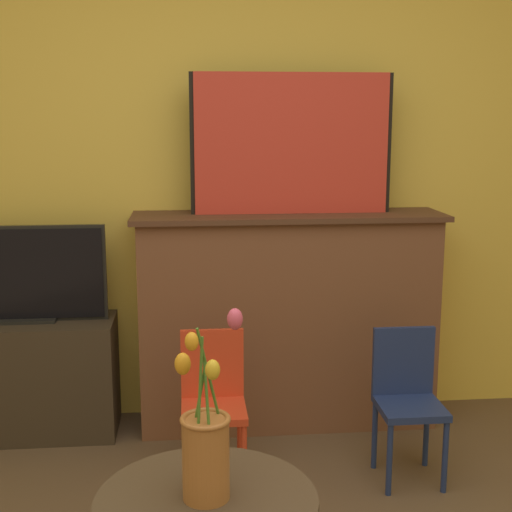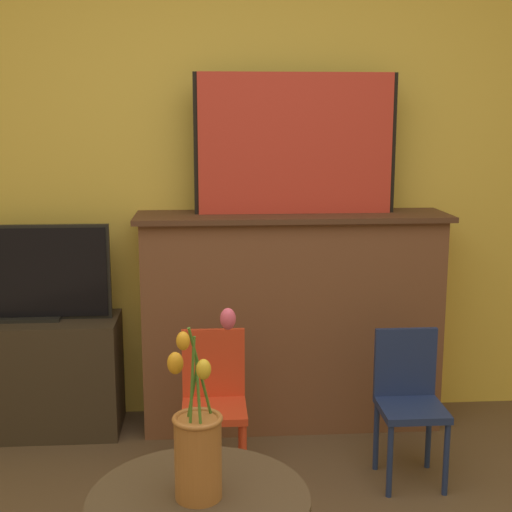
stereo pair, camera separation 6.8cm
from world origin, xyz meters
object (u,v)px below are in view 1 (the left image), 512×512
(chair_blue, at_px, (407,394))
(vase_tulips, at_px, (206,446))
(chair_red, at_px, (213,397))
(painting, at_px, (292,144))
(tv_monitor, at_px, (22,276))

(chair_blue, xyz_separation_m, vase_tulips, (-0.87, -0.93, 0.26))
(chair_red, xyz_separation_m, vase_tulips, (-0.05, -0.98, 0.26))
(painting, height_order, chair_red, painting)
(vase_tulips, bearing_deg, chair_red, 86.85)
(chair_blue, height_order, vase_tulips, vase_tulips)
(painting, distance_m, tv_monitor, 1.41)
(painting, bearing_deg, chair_blue, -55.43)
(vase_tulips, bearing_deg, painting, 73.42)
(painting, distance_m, chair_blue, 1.26)
(tv_monitor, xyz_separation_m, chair_blue, (1.69, -0.58, -0.42))
(chair_blue, bearing_deg, vase_tulips, -132.98)
(tv_monitor, relative_size, chair_blue, 1.23)
(chair_red, distance_m, vase_tulips, 1.02)
(painting, distance_m, chair_red, 1.23)
(tv_monitor, bearing_deg, chair_blue, -18.89)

